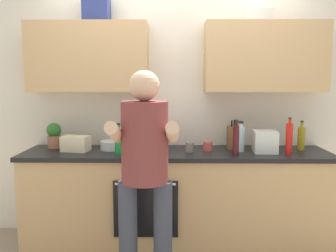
# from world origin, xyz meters

# --- Properties ---
(ground_plane) EXTENTS (12.00, 12.00, 0.00)m
(ground_plane) POSITION_xyz_m (0.00, 0.00, 0.00)
(ground_plane) COLOR gray
(back_wall_unit) EXTENTS (4.00, 0.38, 2.50)m
(back_wall_unit) POSITION_xyz_m (-0.00, 0.27, 1.50)
(back_wall_unit) COLOR silver
(back_wall_unit) RESTS_ON ground
(counter) EXTENTS (2.84, 0.67, 0.90)m
(counter) POSITION_xyz_m (-0.00, -0.00, 0.45)
(counter) COLOR tan
(counter) RESTS_ON ground
(person_standing) EXTENTS (0.49, 0.45, 1.63)m
(person_standing) POSITION_xyz_m (-0.23, -0.77, 0.96)
(person_standing) COLOR #383D4C
(person_standing) RESTS_ON ground
(bottle_wine) EXTENTS (0.05, 0.05, 0.32)m
(bottle_wine) POSITION_xyz_m (0.52, -0.19, 1.04)
(bottle_wine) COLOR #471419
(bottle_wine) RESTS_ON counter
(bottle_oil) EXTENTS (0.07, 0.07, 0.28)m
(bottle_oil) POSITION_xyz_m (1.18, 0.08, 1.01)
(bottle_oil) COLOR olive
(bottle_oil) RESTS_ON counter
(bottle_soda) EXTENTS (0.07, 0.07, 0.28)m
(bottle_soda) POSITION_xyz_m (-0.52, -0.12, 1.02)
(bottle_soda) COLOR #198C33
(bottle_soda) RESTS_ON counter
(bottle_water) EXTENTS (0.07, 0.07, 0.28)m
(bottle_water) POSITION_xyz_m (0.60, -0.00, 1.02)
(bottle_water) COLOR silver
(bottle_water) RESTS_ON counter
(bottle_hotsauce) EXTENTS (0.06, 0.06, 0.33)m
(bottle_hotsauce) POSITION_xyz_m (1.01, -0.11, 1.04)
(bottle_hotsauce) COLOR red
(bottle_hotsauce) RESTS_ON counter
(cup_stoneware) EXTENTS (0.08, 0.08, 0.09)m
(cup_stoneware) POSITION_xyz_m (0.12, -0.04, 0.95)
(cup_stoneware) COLOR slate
(cup_stoneware) RESTS_ON counter
(cup_ceramic) EXTENTS (0.09, 0.09, 0.08)m
(cup_ceramic) POSITION_xyz_m (0.30, 0.05, 0.94)
(cup_ceramic) COLOR #BF4C47
(cup_ceramic) RESTS_ON counter
(mixing_bowl) EXTENTS (0.22, 0.22, 0.08)m
(mixing_bowl) POSITION_xyz_m (-0.61, 0.08, 0.94)
(mixing_bowl) COLOR silver
(mixing_bowl) RESTS_ON counter
(knife_block) EXTENTS (0.10, 0.14, 0.28)m
(knife_block) POSITION_xyz_m (0.55, 0.14, 1.01)
(knife_block) COLOR brown
(knife_block) RESTS_ON counter
(potted_herb) EXTENTS (0.14, 0.14, 0.25)m
(potted_herb) POSITION_xyz_m (-1.19, 0.15, 1.03)
(potted_herb) COLOR #9E6647
(potted_herb) RESTS_ON counter
(grocery_bag_crisps) EXTENTS (0.27, 0.18, 0.16)m
(grocery_bag_crisps) POSITION_xyz_m (-0.21, 0.07, 0.98)
(grocery_bag_crisps) COLOR red
(grocery_bag_crisps) RESTS_ON counter
(grocery_bag_rice) EXTENTS (0.27, 0.20, 0.14)m
(grocery_bag_rice) POSITION_xyz_m (-0.94, -0.01, 0.97)
(grocery_bag_rice) COLOR beige
(grocery_bag_rice) RESTS_ON counter
(grocery_bag_produce) EXTENTS (0.22, 0.21, 0.20)m
(grocery_bag_produce) POSITION_xyz_m (0.81, -0.04, 1.00)
(grocery_bag_produce) COLOR silver
(grocery_bag_produce) RESTS_ON counter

